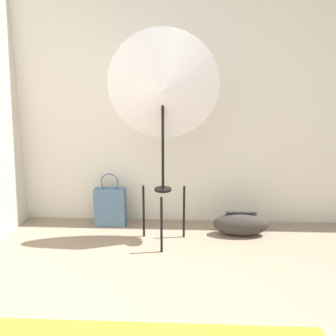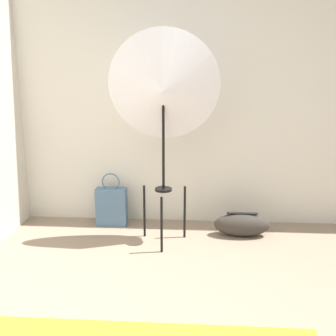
{
  "view_description": "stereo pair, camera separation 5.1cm",
  "coord_description": "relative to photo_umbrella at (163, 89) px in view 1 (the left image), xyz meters",
  "views": [
    {
      "loc": [
        0.21,
        -1.21,
        1.4
      ],
      "look_at": [
        0.07,
        1.63,
        0.7
      ],
      "focal_mm": 42.0,
      "sensor_mm": 36.0,
      "label": 1
    },
    {
      "loc": [
        0.26,
        -1.21,
        1.4
      ],
      "look_at": [
        0.07,
        1.63,
        0.7
      ],
      "focal_mm": 42.0,
      "sensor_mm": 36.0,
      "label": 2
    }
  ],
  "objects": [
    {
      "name": "wall_back",
      "position": [
        -0.02,
        0.52,
        0.03
      ],
      "size": [
        8.0,
        0.05,
        2.6
      ],
      "color": "beige",
      "rests_on": "ground_plane"
    },
    {
      "name": "photo_umbrella",
      "position": [
        0.0,
        0.0,
        0.0
      ],
      "size": [
        0.89,
        0.39,
        1.73
      ],
      "color": "black",
      "rests_on": "ground_plane"
    },
    {
      "name": "tote_bag",
      "position": [
        -0.51,
        0.35,
        -1.08
      ],
      "size": [
        0.28,
        0.13,
        0.5
      ],
      "color": "slate",
      "rests_on": "ground_plane"
    },
    {
      "name": "duffel_bag",
      "position": [
        0.67,
        0.17,
        -1.16
      ],
      "size": [
        0.48,
        0.2,
        0.21
      ],
      "color": "#332D28",
      "rests_on": "ground_plane"
    }
  ]
}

